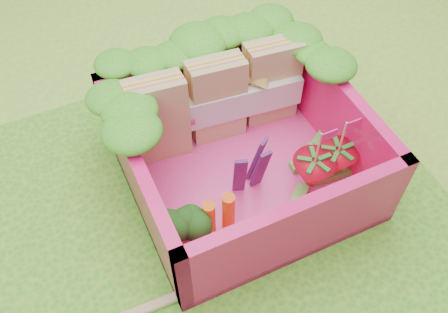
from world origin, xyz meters
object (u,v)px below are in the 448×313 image
Objects in this scene: bento_box at (242,147)px; strawberry_right at (335,163)px; sandwich_stack at (217,100)px; broccoli at (179,227)px; strawberry_left at (312,174)px.

bento_box is 2.73× the size of strawberry_right.
broccoli is at bearing -128.38° from sandwich_stack.
strawberry_left reaches higher than broccoli.
strawberry_left is 0.17m from strawberry_right.
broccoli is 0.69× the size of strawberry_left.
bento_box is at bearing 30.93° from broccoli.
strawberry_right is (0.48, -0.61, -0.16)m from sandwich_stack.
sandwich_stack reaches higher than strawberry_left.
broccoli is 0.83m from strawberry_left.
strawberry_left is at bearing -173.97° from strawberry_right.
broccoli is (-0.51, -0.31, -0.05)m from bento_box.
bento_box is 0.60m from broccoli.
bento_box reaches higher than broccoli.
sandwich_stack is 0.72m from strawberry_left.
broccoli is 0.70× the size of strawberry_right.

